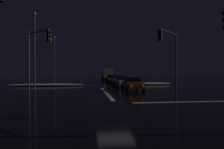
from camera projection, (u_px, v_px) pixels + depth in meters
ground at (116, 104)px, 14.38m from camera, size 120.00×120.00×0.10m
stop_line_north at (106, 93)px, 21.84m from camera, size 0.35×12.81×0.01m
centre_line_ns at (99, 85)px, 33.36m from camera, size 22.00×0.15×0.01m
crosswalk_bar_east at (218, 101)px, 15.28m from camera, size 12.81×0.40×0.01m
snow_bank_left_curb at (46, 85)px, 32.09m from camera, size 11.48×1.50×0.37m
snow_bank_right_curb at (148, 84)px, 35.05m from camera, size 7.77×1.50×0.42m
sedan_orange at (132, 84)px, 24.15m from camera, size 2.02×4.33×1.57m
sedan_silver at (122, 81)px, 30.38m from camera, size 2.02×4.33×1.57m
sedan_white at (117, 80)px, 36.90m from camera, size 2.02×4.33×1.57m
sedan_green at (111, 79)px, 43.44m from camera, size 2.02×4.33×1.57m
sedan_gray at (110, 78)px, 48.80m from camera, size 2.02×4.33×1.57m
box_truck at (107, 74)px, 55.87m from camera, size 2.68×8.28×3.08m
traffic_signal_ne at (170, 49)px, 21.78m from camera, size 3.22×3.22×6.63m
traffic_signal_nw at (37, 50)px, 20.33m from camera, size 2.81×2.81×6.38m
streetlamp_left_near at (34, 45)px, 26.32m from camera, size 0.44×0.44×9.82m
streetlamp_left_far at (54, 56)px, 42.20m from camera, size 0.44×0.44×9.49m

